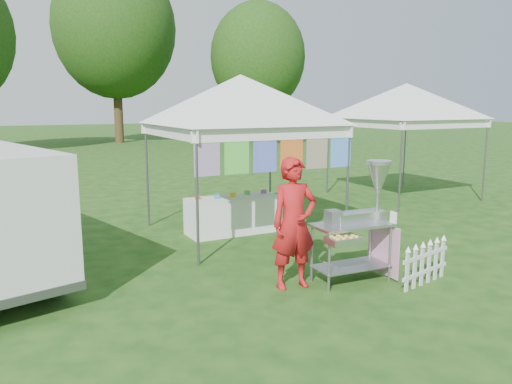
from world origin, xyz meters
TOP-DOWN VIEW (x-y plane):
  - ground at (0.00, 0.00)m, footprint 120.00×120.00m
  - canopy_main at (0.00, 3.49)m, footprint 4.24×4.24m
  - canopy_right at (5.50, 5.00)m, footprint 4.24×4.24m
  - tree_mid at (3.00, 28.00)m, footprint 7.60×7.60m
  - tree_right at (10.00, 22.00)m, footprint 5.60×5.60m
  - donut_cart at (0.39, 0.38)m, footprint 1.25×0.79m
  - vendor at (-0.61, 0.60)m, footprint 0.69×0.49m
  - picket_fence at (1.07, -0.16)m, footprint 1.06×0.27m
  - display_table at (-0.10, 3.63)m, footprint 1.80×0.70m

SIDE VIEW (x-z plane):
  - ground at x=0.00m, z-range 0.00..0.00m
  - picket_fence at x=1.07m, z-range 0.01..0.57m
  - display_table at x=-0.10m, z-range 0.00..0.70m
  - vendor at x=-0.61m, z-range 0.00..1.78m
  - donut_cart at x=0.39m, z-range 0.15..1.84m
  - canopy_main at x=0.00m, z-range 1.26..4.71m
  - canopy_right at x=5.50m, z-range 1.27..4.72m
  - tree_right at x=10.00m, z-range 0.97..9.39m
  - tree_mid at x=3.00m, z-range 1.38..12.90m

